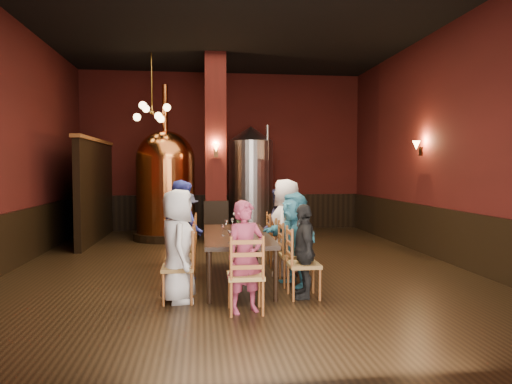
{
  "coord_description": "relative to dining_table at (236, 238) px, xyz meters",
  "views": [
    {
      "loc": [
        -0.66,
        -8.24,
        1.77
      ],
      "look_at": [
        0.37,
        0.2,
        1.33
      ],
      "focal_mm": 32.0,
      "sensor_mm": 36.0,
      "label": 1
    }
  ],
  "objects": [
    {
      "name": "room",
      "position": [
        0.11,
        1.18,
        1.56
      ],
      "size": [
        10.0,
        10.02,
        4.5
      ],
      "color": "black",
      "rests_on": "ground"
    },
    {
      "name": "wainscot_right",
      "position": [
        4.07,
        1.18,
        -0.19
      ],
      "size": [
        0.08,
        9.9,
        1.0
      ],
      "primitive_type": "cube",
      "color": "black",
      "rests_on": "ground"
    },
    {
      "name": "wainscot_back",
      "position": [
        0.11,
        6.14,
        -0.19
      ],
      "size": [
        7.9,
        0.08,
        1.0
      ],
      "primitive_type": "cube",
      "color": "black",
      "rests_on": "ground"
    },
    {
      "name": "wainscot_left",
      "position": [
        -3.85,
        1.18,
        -0.19
      ],
      "size": [
        0.08,
        9.9,
        1.0
      ],
      "primitive_type": "cube",
      "color": "black",
      "rests_on": "ground"
    },
    {
      "name": "column",
      "position": [
        -0.19,
        3.98,
        1.56
      ],
      "size": [
        0.58,
        0.58,
        4.5
      ],
      "primitive_type": "cube",
      "color": "#46110F",
      "rests_on": "ground"
    },
    {
      "name": "partition",
      "position": [
        -3.09,
        4.38,
        0.51
      ],
      "size": [
        0.22,
        3.5,
        2.4
      ],
      "primitive_type": "cube",
      "color": "black",
      "rests_on": "ground"
    },
    {
      "name": "pendant_cluster",
      "position": [
        -1.69,
        4.08,
        2.41
      ],
      "size": [
        0.9,
        0.9,
        1.7
      ],
      "primitive_type": null,
      "color": "#A57226",
      "rests_on": "room"
    },
    {
      "name": "sconce_wall",
      "position": [
        4.01,
        1.98,
        1.51
      ],
      "size": [
        0.2,
        0.2,
        0.36
      ],
      "primitive_type": null,
      "rotation": [
        0.0,
        0.0,
        1.57
      ],
      "color": "black",
      "rests_on": "room"
    },
    {
      "name": "sconce_column",
      "position": [
        -0.19,
        3.68,
        1.51
      ],
      "size": [
        0.2,
        0.2,
        0.36
      ],
      "primitive_type": null,
      "rotation": [
        0.0,
        0.0,
        3.14
      ],
      "color": "black",
      "rests_on": "column"
    },
    {
      "name": "dining_table",
      "position": [
        0.0,
        0.0,
        0.0
      ],
      "size": [
        1.01,
        2.41,
        0.75
      ],
      "rotation": [
        0.0,
        0.0,
        -0.01
      ],
      "color": "black",
      "rests_on": "ground"
    },
    {
      "name": "chair_0",
      "position": [
        -0.86,
        -0.99,
        -0.23
      ],
      "size": [
        0.46,
        0.46,
        0.92
      ],
      "primitive_type": null,
      "rotation": [
        0.0,
        0.0,
        -1.58
      ],
      "color": "#975526",
      "rests_on": "ground"
    },
    {
      "name": "person_0",
      "position": [
        -0.86,
        -0.99,
        0.06
      ],
      "size": [
        0.55,
        0.78,
        1.5
      ],
      "primitive_type": "imported",
      "rotation": [
        0.0,
        0.0,
        1.67
      ],
      "color": "silver",
      "rests_on": "ground"
    },
    {
      "name": "chair_1",
      "position": [
        -0.85,
        -0.32,
        -0.23
      ],
      "size": [
        0.46,
        0.46,
        0.92
      ],
      "primitive_type": null,
      "rotation": [
        0.0,
        0.0,
        -1.58
      ],
      "color": "#975526",
      "rests_on": "ground"
    },
    {
      "name": "person_1",
      "position": [
        -0.85,
        -0.32,
        0.0
      ],
      "size": [
        0.43,
        0.56,
        1.38
      ],
      "primitive_type": "imported",
      "rotation": [
        0.0,
        0.0,
        1.36
      ],
      "color": "#B41F27",
      "rests_on": "ground"
    },
    {
      "name": "chair_2",
      "position": [
        -0.85,
        0.34,
        -0.23
      ],
      "size": [
        0.46,
        0.46,
        0.92
      ],
      "primitive_type": null,
      "rotation": [
        0.0,
        0.0,
        -1.58
      ],
      "color": "#975526",
      "rests_on": "ground"
    },
    {
      "name": "person_2",
      "position": [
        -0.85,
        0.34,
        0.1
      ],
      "size": [
        0.64,
        0.86,
        1.59
      ],
      "primitive_type": "imported",
      "rotation": [
        0.0,
        0.0,
        1.95
      ],
      "color": "navy",
      "rests_on": "ground"
    },
    {
      "name": "chair_3",
      "position": [
        -0.84,
        1.01,
        -0.23
      ],
      "size": [
        0.46,
        0.46,
        0.92
      ],
      "primitive_type": null,
      "rotation": [
        0.0,
        0.0,
        -1.58
      ],
      "color": "#975526",
      "rests_on": "ground"
    },
    {
      "name": "person_3",
      "position": [
        -0.84,
        1.01,
        -0.01
      ],
      "size": [
        0.56,
        0.91,
        1.36
      ],
      "primitive_type": "imported",
      "rotation": [
        0.0,
        0.0,
        1.5
      ],
      "color": "#1D1F2C",
      "rests_on": "ground"
    },
    {
      "name": "chair_4",
      "position": [
        0.84,
        -1.01,
        -0.23
      ],
      "size": [
        0.46,
        0.46,
        0.92
      ],
      "primitive_type": null,
      "rotation": [
        0.0,
        0.0,
        1.56
      ],
      "color": "#975526",
      "rests_on": "ground"
    },
    {
      "name": "person_4",
      "position": [
        0.84,
        -1.01,
        -0.05
      ],
      "size": [
        0.35,
        0.77,
        1.29
      ],
      "primitive_type": "imported",
      "rotation": [
        0.0,
        0.0,
        4.66
      ],
      "color": "black",
      "rests_on": "ground"
    },
    {
      "name": "chair_5",
      "position": [
        0.85,
        -0.34,
        -0.23
      ],
      "size": [
        0.46,
        0.46,
        0.92
      ],
      "primitive_type": null,
      "rotation": [
        0.0,
        0.0,
        1.56
      ],
      "color": "#975526",
      "rests_on": "ground"
    },
    {
      "name": "person_5",
      "position": [
        0.85,
        -0.34,
        0.02
      ],
      "size": [
        0.86,
        1.38,
        1.42
      ],
      "primitive_type": "imported",
      "rotation": [
        0.0,
        0.0,
        5.08
      ],
      "color": "teal",
      "rests_on": "ground"
    },
    {
      "name": "chair_6",
      "position": [
        0.85,
        0.32,
        -0.23
      ],
      "size": [
        0.46,
        0.46,
        0.92
      ],
      "primitive_type": null,
      "rotation": [
        0.0,
        0.0,
        1.56
      ],
      "color": "#975526",
      "rests_on": "ground"
    },
    {
      "name": "person_6",
      "position": [
        0.85,
        0.32,
        0.11
      ],
      "size": [
        0.76,
        0.91,
        1.59
      ],
      "primitive_type": "imported",
      "rotation": [
        0.0,
        0.0,
        4.32
      ],
      "color": "beige",
      "rests_on": "ground"
    },
    {
      "name": "chair_7",
      "position": [
        0.86,
        0.99,
        -0.23
      ],
      "size": [
        0.46,
        0.46,
        0.92
      ],
      "primitive_type": null,
      "rotation": [
        0.0,
        0.0,
        1.56
      ],
      "color": "#975526",
      "rests_on": "ground"
    },
    {
      "name": "person_7",
      "position": [
        0.86,
        0.99,
        0.03
      ],
      "size": [
        0.48,
        0.75,
        1.43
      ],
      "primitive_type": "imported",
      "rotation": [
        0.0,
        0.0,
        4.92
      ],
      "color": "#1A1B35",
      "rests_on": "ground"
    },
    {
      "name": "chair_8",
      "position": [
        -0.01,
        -1.55,
        -0.23
      ],
      "size": [
        0.46,
        0.46,
        0.92
      ],
      "primitive_type": null,
      "rotation": [
        0.0,
        0.0,
        3.14
      ],
      "color": "#975526",
      "rests_on": "ground"
    },
    {
      "name": "person_8",
      "position": [
        -0.01,
        -1.55,
        0.0
      ],
      "size": [
        0.59,
        0.48,
        1.38
      ],
      "primitive_type": "imported",
      "rotation": [
        0.0,
        0.0,
        6.64
      ],
      "color": "#882D45",
      "rests_on": "ground"
    },
    {
      "name": "copper_kettle",
      "position": [
        -1.41,
        4.46,
        0.71
      ],
      "size": [
        1.79,
        1.79,
        3.82
      ],
      "rotation": [
        0.0,
        0.0,
        -0.29
      ],
      "color": "black",
      "rests_on": "ground"
    },
    {
      "name": "steel_vessel",
      "position": [
        0.81,
        5.27,
        0.77
      ],
      "size": [
        1.34,
        1.34,
        2.91
      ],
      "rotation": [
        0.0,
        0.0,
        0.12
      ],
      "color": "#B2B2B7",
      "rests_on": "ground"
    },
    {
      "name": "rose_vase",
      "position": [
        0.11,
        0.9,
        0.26
      ],
      "size": [
        0.18,
        0.18,
        0.3
      ],
      "color": "white",
      "rests_on": "dining_table"
    },
    {
      "name": "wine_glass_0",
      "position": [
        -0.16,
        -0.87,
        0.15
      ],
      "size": [
        0.07,
        0.07,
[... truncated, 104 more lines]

